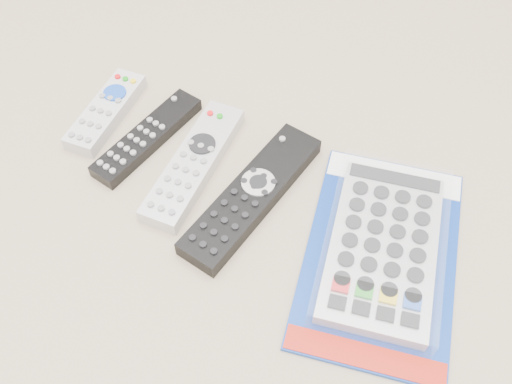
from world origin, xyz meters
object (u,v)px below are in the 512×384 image
at_px(remote_slim_black, 147,137).
at_px(jumbo_remote_packaged, 383,246).
at_px(remote_small_grey, 106,111).
at_px(remote_large_black, 252,195).
at_px(remote_silver_dvd, 194,163).

xyz_separation_m(remote_slim_black, jumbo_remote_packaged, (0.36, -0.03, 0.01)).
height_order(remote_small_grey, remote_large_black, remote_large_black).
distance_m(remote_silver_dvd, remote_large_black, 0.10).
height_order(remote_slim_black, remote_large_black, remote_large_black).
xyz_separation_m(remote_slim_black, remote_large_black, (0.18, -0.03, 0.00)).
bearing_deg(remote_small_grey, remote_slim_black, -15.34).
relative_size(remote_large_black, jumbo_remote_packaged, 0.77).
bearing_deg(remote_large_black, remote_small_grey, 179.86).
relative_size(remote_small_grey, remote_slim_black, 0.84).
xyz_separation_m(remote_silver_dvd, remote_large_black, (0.10, -0.01, 0.00)).
bearing_deg(remote_large_black, remote_silver_dvd, -179.05).
relative_size(remote_small_grey, jumbo_remote_packaged, 0.50).
xyz_separation_m(remote_silver_dvd, jumbo_remote_packaged, (0.28, -0.02, 0.01)).
bearing_deg(remote_small_grey, remote_silver_dvd, -14.37).
height_order(remote_small_grey, jumbo_remote_packaged, jumbo_remote_packaged).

